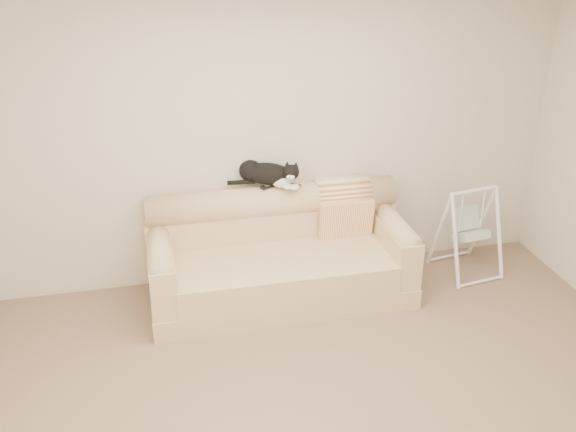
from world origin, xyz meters
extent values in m
plane|color=brown|center=(0.00, 0.00, 0.00)|extent=(5.00, 5.00, 0.00)
cube|color=beige|center=(0.00, 2.00, 1.30)|extent=(5.00, 0.04, 2.60)
cube|color=white|center=(0.00, 0.00, 2.59)|extent=(5.00, 4.00, 0.02)
cube|color=tan|center=(-0.06, 1.53, 0.09)|extent=(2.20, 0.90, 0.18)
cube|color=tan|center=(-0.06, 1.42, 0.30)|extent=(1.80, 0.68, 0.24)
cube|color=tan|center=(-0.06, 1.87, 0.43)|extent=(2.20, 0.22, 0.50)
cylinder|color=tan|center=(-0.06, 1.87, 0.76)|extent=(2.16, 0.28, 0.28)
cube|color=tan|center=(-1.05, 1.53, 0.39)|extent=(0.20, 0.88, 0.42)
cylinder|color=tan|center=(-1.05, 1.53, 0.60)|extent=(0.18, 0.84, 0.18)
cube|color=tan|center=(0.93, 1.53, 0.39)|extent=(0.20, 0.88, 0.42)
cylinder|color=tan|center=(0.93, 1.53, 0.60)|extent=(0.18, 0.84, 0.18)
cube|color=black|center=(-0.08, 1.87, 0.91)|extent=(0.18, 0.13, 0.02)
cube|color=gray|center=(-0.08, 1.87, 0.92)|extent=(0.11, 0.08, 0.01)
cube|color=black|center=(0.09, 1.85, 0.91)|extent=(0.17, 0.14, 0.02)
ellipsoid|color=black|center=(-0.10, 1.89, 1.01)|extent=(0.48, 0.37, 0.18)
ellipsoid|color=black|center=(-0.23, 1.96, 1.02)|extent=(0.26, 0.25, 0.18)
ellipsoid|color=white|center=(0.00, 1.81, 0.97)|extent=(0.20, 0.17, 0.13)
ellipsoid|color=black|center=(0.08, 1.76, 1.06)|extent=(0.18, 0.18, 0.13)
ellipsoid|color=white|center=(0.06, 1.71, 1.04)|extent=(0.09, 0.08, 0.05)
sphere|color=#BF7272|center=(0.05, 1.69, 1.04)|extent=(0.02, 0.02, 0.02)
cone|color=black|center=(0.05, 1.79, 1.12)|extent=(0.06, 0.07, 0.06)
cone|color=black|center=(0.12, 1.76, 1.12)|extent=(0.08, 0.08, 0.06)
sphere|color=olive|center=(0.04, 1.73, 1.07)|extent=(0.02, 0.02, 0.02)
sphere|color=olive|center=(0.08, 1.71, 1.07)|extent=(0.02, 0.02, 0.02)
ellipsoid|color=white|center=(0.04, 1.74, 0.94)|extent=(0.11, 0.13, 0.04)
ellipsoid|color=white|center=(0.10, 1.71, 0.94)|extent=(0.11, 0.13, 0.04)
cylinder|color=black|center=(-0.32, 1.92, 0.94)|extent=(0.24, 0.06, 0.04)
cylinder|color=#C36633|center=(0.56, 1.87, 0.76)|extent=(0.48, 0.33, 0.33)
cube|color=#C36633|center=(0.56, 1.70, 0.56)|extent=(0.48, 0.09, 0.42)
cylinder|color=white|center=(1.48, 1.44, 0.40)|extent=(0.08, 0.29, 0.82)
cylinder|color=white|center=(1.45, 1.69, 0.40)|extent=(0.08, 0.29, 0.82)
cylinder|color=white|center=(1.94, 1.51, 0.40)|extent=(0.08, 0.29, 0.82)
cylinder|color=white|center=(1.91, 1.76, 0.40)|extent=(0.08, 0.29, 0.82)
cylinder|color=white|center=(1.70, 1.60, 0.81)|extent=(0.47, 0.11, 0.04)
cylinder|color=white|center=(1.73, 1.35, 0.02)|extent=(0.46, 0.10, 0.03)
cylinder|color=white|center=(1.66, 1.85, 0.02)|extent=(0.46, 0.10, 0.03)
cube|color=white|center=(1.70, 1.57, 0.38)|extent=(0.30, 0.28, 0.15)
cube|color=white|center=(1.68, 1.68, 0.50)|extent=(0.28, 0.16, 0.22)
cylinder|color=white|center=(1.58, 1.58, 0.61)|extent=(0.01, 0.01, 0.39)
cylinder|color=white|center=(1.81, 1.62, 0.61)|extent=(0.01, 0.01, 0.39)
camera|label=1|loc=(-1.04, -3.08, 3.03)|focal=40.00mm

